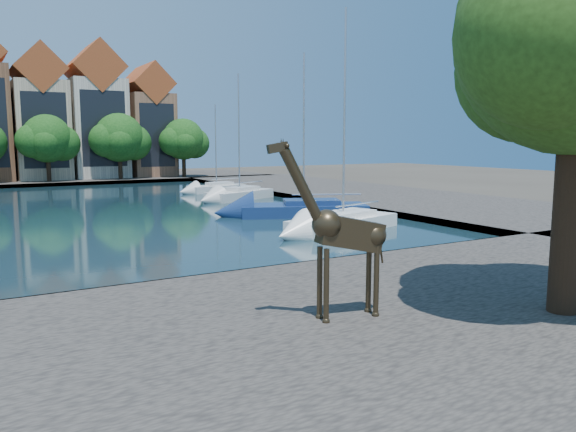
# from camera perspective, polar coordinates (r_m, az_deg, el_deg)

# --- Properties ---
(ground) EXTENTS (160.00, 160.00, 0.00)m
(ground) POSITION_cam_1_polar(r_m,az_deg,el_deg) (19.86, -10.28, -7.42)
(ground) COLOR #38332B
(ground) RESTS_ON ground
(water_basin) EXTENTS (38.00, 50.00, 0.08)m
(water_basin) POSITION_cam_1_polar(r_m,az_deg,el_deg) (42.87, -21.27, 0.36)
(water_basin) COLOR black
(water_basin) RESTS_ON ground
(near_quay) EXTENTS (50.00, 14.00, 0.50)m
(near_quay) POSITION_cam_1_polar(r_m,az_deg,el_deg) (13.70, -0.02, -13.20)
(near_quay) COLOR #49443F
(near_quay) RESTS_ON ground
(far_quay) EXTENTS (60.00, 16.00, 0.50)m
(far_quay) POSITION_cam_1_polar(r_m,az_deg,el_deg) (74.51, -25.13, 3.23)
(far_quay) COLOR #49443F
(far_quay) RESTS_ON ground
(right_quay) EXTENTS (14.00, 52.00, 0.50)m
(right_quay) POSITION_cam_1_polar(r_m,az_deg,el_deg) (52.73, 6.63, 2.34)
(right_quay) COLOR #49443F
(right_quay) RESTS_ON ground
(townhouse_east_inner) EXTENTS (5.94, 9.18, 15.79)m
(townhouse_east_inner) POSITION_cam_1_polar(r_m,az_deg,el_deg) (74.58, -23.91, 9.06)
(townhouse_east_inner) COLOR tan
(townhouse_east_inner) RESTS_ON far_quay
(townhouse_east_mid) EXTENTS (6.43, 9.18, 16.65)m
(townhouse_east_mid) POSITION_cam_1_polar(r_m,az_deg,el_deg) (75.61, -18.96, 9.55)
(townhouse_east_mid) COLOR beige
(townhouse_east_mid) RESTS_ON far_quay
(townhouse_east_end) EXTENTS (5.44, 9.18, 14.43)m
(townhouse_east_end) POSITION_cam_1_polar(r_m,az_deg,el_deg) (77.12, -14.13, 8.95)
(townhouse_east_end) COLOR brown
(townhouse_east_end) RESTS_ON far_quay
(far_tree_mid_east) EXTENTS (7.02, 5.40, 7.52)m
(far_tree_mid_east) POSITION_cam_1_polar(r_m,az_deg,el_deg) (69.10, -23.20, 7.09)
(far_tree_mid_east) COLOR #332114
(far_tree_mid_east) RESTS_ON far_quay
(far_tree_east) EXTENTS (7.54, 5.80, 7.84)m
(far_tree_east) POSITION_cam_1_polar(r_m,az_deg,el_deg) (70.53, -16.69, 7.48)
(far_tree_east) COLOR #332114
(far_tree_east) RESTS_ON far_quay
(far_tree_far_east) EXTENTS (6.76, 5.20, 7.36)m
(far_tree_far_east) POSITION_cam_1_polar(r_m,az_deg,el_deg) (72.82, -10.51, 7.54)
(far_tree_far_east) COLOR #332114
(far_tree_far_east) RESTS_ON far_quay
(giraffe_statue) EXTENTS (3.23, 0.80, 4.62)m
(giraffe_statue) POSITION_cam_1_polar(r_m,az_deg,el_deg) (14.54, 5.47, -1.72)
(giraffe_statue) COLOR #332919
(giraffe_statue) RESTS_ON near_quay
(sailboat_right_a) EXTENTS (7.56, 4.37, 12.15)m
(sailboat_right_a) POSITION_cam_1_polar(r_m,az_deg,el_deg) (31.82, 5.62, -0.41)
(sailboat_right_a) COLOR white
(sailboat_right_a) RESTS_ON water_basin
(sailboat_right_b) EXTENTS (8.83, 6.04, 10.70)m
(sailboat_right_b) POSITION_cam_1_polar(r_m,az_deg,el_deg) (37.73, 1.60, 0.89)
(sailboat_right_b) COLOR navy
(sailboat_right_b) RESTS_ON water_basin
(sailboat_right_c) EXTENTS (6.89, 4.70, 10.58)m
(sailboat_right_c) POSITION_cam_1_polar(r_m,az_deg,el_deg) (48.43, -4.93, 2.38)
(sailboat_right_c) COLOR silver
(sailboat_right_c) RESTS_ON water_basin
(sailboat_right_d) EXTENTS (5.94, 2.95, 8.46)m
(sailboat_right_d) POSITION_cam_1_polar(r_m,az_deg,el_deg) (55.44, -7.27, 2.96)
(sailboat_right_d) COLOR silver
(sailboat_right_d) RESTS_ON water_basin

